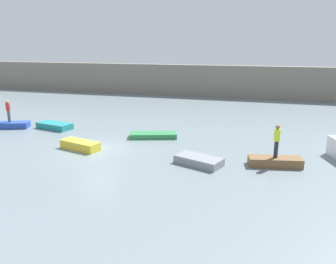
# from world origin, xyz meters

# --- Properties ---
(ground_plane) EXTENTS (120.00, 120.00, 0.00)m
(ground_plane) POSITION_xyz_m (0.00, 0.00, 0.00)
(ground_plane) COLOR slate
(embankment_wall) EXTENTS (80.00, 1.20, 3.91)m
(embankment_wall) POSITION_xyz_m (0.00, 23.59, 1.96)
(embankment_wall) COLOR gray
(embankment_wall) RESTS_ON ground_plane
(rowboat_blue) EXTENTS (3.05, 1.93, 0.49)m
(rowboat_blue) POSITION_xyz_m (-9.33, 3.29, 0.24)
(rowboat_blue) COLOR #2B4CAD
(rowboat_blue) RESTS_ON ground_plane
(rowboat_teal) EXTENTS (3.05, 1.84, 0.47)m
(rowboat_teal) POSITION_xyz_m (-5.78, 4.06, 0.24)
(rowboat_teal) COLOR teal
(rowboat_teal) RESTS_ON ground_plane
(rowboat_yellow) EXTENTS (2.83, 1.63, 0.55)m
(rowboat_yellow) POSITION_xyz_m (-1.10, -0.15, 0.27)
(rowboat_yellow) COLOR gold
(rowboat_yellow) RESTS_ON ground_plane
(rowboat_green) EXTENTS (3.54, 2.04, 0.35)m
(rowboat_green) POSITION_xyz_m (2.58, 3.65, 0.18)
(rowboat_green) COLOR #2D7F47
(rowboat_green) RESTS_ON ground_plane
(rowboat_grey) EXTENTS (2.88, 2.11, 0.44)m
(rowboat_grey) POSITION_xyz_m (6.72, -0.84, 0.22)
(rowboat_grey) COLOR gray
(rowboat_grey) RESTS_ON ground_plane
(rowboat_brown) EXTENTS (2.99, 1.45, 0.50)m
(rowboat_brown) POSITION_xyz_m (10.83, 0.02, 0.25)
(rowboat_brown) COLOR brown
(rowboat_brown) RESTS_ON ground_plane
(person_red_shirt) EXTENTS (0.32, 0.32, 1.76)m
(person_red_shirt) POSITION_xyz_m (-9.33, 3.29, 1.48)
(person_red_shirt) COLOR #4C4C56
(person_red_shirt) RESTS_ON rowboat_blue
(person_hiviz_shirt) EXTENTS (0.32, 0.32, 1.85)m
(person_hiviz_shirt) POSITION_xyz_m (10.83, 0.02, 1.54)
(person_hiviz_shirt) COLOR #232838
(person_hiviz_shirt) RESTS_ON rowboat_brown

